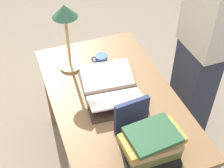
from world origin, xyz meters
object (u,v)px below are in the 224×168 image
at_px(book_standing_upright, 131,116).
at_px(person_reader, 203,44).
at_px(coffee_mug, 101,61).
at_px(reading_lamp, 66,22).
at_px(open_book, 111,89).
at_px(book_stack_tall, 151,146).

bearing_deg(book_standing_upright, person_reader, -64.57).
bearing_deg(coffee_mug, book_standing_upright, 177.15).
distance_m(book_standing_upright, coffee_mug, 0.58).
height_order(book_standing_upright, reading_lamp, reading_lamp).
bearing_deg(open_book, book_standing_upright, -175.45).
height_order(book_standing_upright, person_reader, person_reader).
relative_size(coffee_mug, person_reader, 0.06).
bearing_deg(book_stack_tall, open_book, 1.78).
height_order(book_standing_upright, coffee_mug, book_standing_upright).
xyz_separation_m(open_book, person_reader, (0.08, -0.68, 0.12)).
bearing_deg(book_stack_tall, coffee_mug, -0.43).
bearing_deg(coffee_mug, person_reader, -105.13).
distance_m(reading_lamp, coffee_mug, 0.37).
xyz_separation_m(reading_lamp, person_reader, (-0.25, -0.85, -0.21)).
bearing_deg(coffee_mug, open_book, 175.05).
bearing_deg(book_stack_tall, person_reader, -48.01).
bearing_deg(coffee_mug, reading_lamp, 69.97).
bearing_deg(person_reader, book_stack_tall, -48.01).
height_order(open_book, coffee_mug, coffee_mug).
bearing_deg(person_reader, coffee_mug, -105.13).
xyz_separation_m(book_stack_tall, book_standing_upright, (0.20, 0.02, 0.01)).
height_order(book_stack_tall, reading_lamp, reading_lamp).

